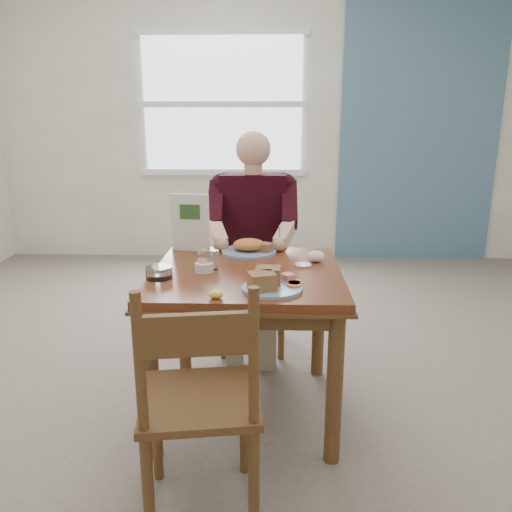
{
  "coord_description": "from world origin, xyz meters",
  "views": [
    {
      "loc": [
        0.13,
        -2.28,
        1.45
      ],
      "look_at": [
        0.04,
        0.0,
        0.82
      ],
      "focal_mm": 35.0,
      "sensor_mm": 36.0,
      "label": 1
    }
  ],
  "objects_px": {
    "chair_far": "(254,275)",
    "chair_near": "(199,403)",
    "table": "(247,292)",
    "near_plate": "(269,282)",
    "far_plate": "(250,248)",
    "diner": "(253,227)"
  },
  "relations": [
    {
      "from": "chair_far",
      "to": "chair_near",
      "type": "bearing_deg",
      "value": -94.93
    },
    {
      "from": "chair_near",
      "to": "table",
      "type": "bearing_deg",
      "value": 79.73
    },
    {
      "from": "chair_far",
      "to": "chair_near",
      "type": "xyz_separation_m",
      "value": [
        -0.13,
        -1.52,
        0.0
      ]
    },
    {
      "from": "table",
      "to": "chair_far",
      "type": "relative_size",
      "value": 0.97
    },
    {
      "from": "near_plate",
      "to": "far_plate",
      "type": "distance_m",
      "value": 0.61
    },
    {
      "from": "table",
      "to": "near_plate",
      "type": "relative_size",
      "value": 3.05
    },
    {
      "from": "table",
      "to": "diner",
      "type": "distance_m",
      "value": 0.73
    },
    {
      "from": "table",
      "to": "chair_near",
      "type": "xyz_separation_m",
      "value": [
        -0.13,
        -0.72,
        -0.16
      ]
    },
    {
      "from": "table",
      "to": "chair_near",
      "type": "bearing_deg",
      "value": -100.27
    },
    {
      "from": "chair_far",
      "to": "far_plate",
      "type": "distance_m",
      "value": 0.56
    },
    {
      "from": "chair_far",
      "to": "near_plate",
      "type": "height_order",
      "value": "chair_far"
    },
    {
      "from": "table",
      "to": "diner",
      "type": "relative_size",
      "value": 0.66
    },
    {
      "from": "chair_far",
      "to": "diner",
      "type": "distance_m",
      "value": 0.34
    },
    {
      "from": "table",
      "to": "chair_near",
      "type": "height_order",
      "value": "chair_near"
    },
    {
      "from": "chair_far",
      "to": "diner",
      "type": "height_order",
      "value": "diner"
    },
    {
      "from": "near_plate",
      "to": "far_plate",
      "type": "relative_size",
      "value": 0.77
    },
    {
      "from": "chair_near",
      "to": "near_plate",
      "type": "height_order",
      "value": "chair_near"
    },
    {
      "from": "chair_near",
      "to": "diner",
      "type": "relative_size",
      "value": 0.69
    },
    {
      "from": "table",
      "to": "near_plate",
      "type": "xyz_separation_m",
      "value": [
        0.11,
        -0.27,
        0.14
      ]
    },
    {
      "from": "chair_far",
      "to": "diner",
      "type": "bearing_deg",
      "value": -89.99
    },
    {
      "from": "table",
      "to": "far_plate",
      "type": "bearing_deg",
      "value": 89.81
    },
    {
      "from": "chair_far",
      "to": "diner",
      "type": "relative_size",
      "value": 0.69
    }
  ]
}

